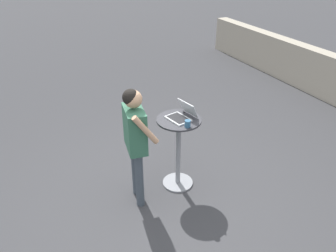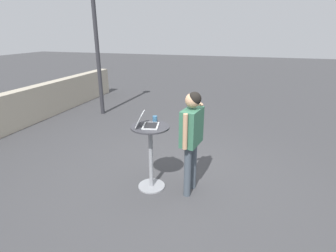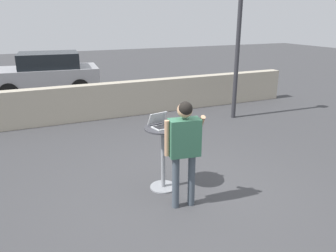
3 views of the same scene
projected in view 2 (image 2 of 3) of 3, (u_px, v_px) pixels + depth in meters
ground_plane at (178, 183)px, 4.57m from camera, size 50.00×50.00×0.00m
cafe_table at (151, 151)px, 4.24m from camera, size 0.61×0.61×1.10m
laptop at (147, 123)px, 4.08m from camera, size 0.39×0.40×0.22m
coffee_mug at (155, 119)px, 4.29m from camera, size 0.11×0.08×0.09m
standing_person at (192, 131)px, 3.98m from camera, size 0.63×0.35×1.68m
street_lamp at (94, 16)px, 7.45m from camera, size 0.32×0.32×4.50m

